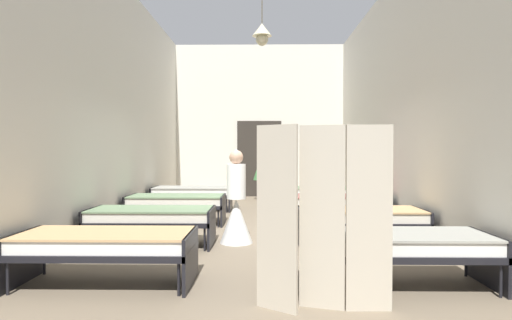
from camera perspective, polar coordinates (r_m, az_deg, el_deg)
ground_plane at (r=7.58m, az=0.07°, el=-10.24°), size 5.91×12.72×0.10m
room_shell at (r=8.68m, az=0.19°, el=7.56°), size 5.71×12.32×4.82m
bed_left_row_0 at (r=4.99m, az=-19.55°, el=-10.65°), size 1.90×0.84×0.57m
bed_right_row_0 at (r=4.92m, az=18.96°, el=-10.82°), size 1.90×0.84×0.57m
bed_left_row_1 at (r=6.78m, az=-13.88°, el=-7.46°), size 1.90×0.84×0.57m
bed_right_row_1 at (r=6.73m, az=13.89°, el=-7.52°), size 1.90×0.84×0.57m
bed_left_row_2 at (r=8.61m, az=-10.64°, el=-5.57°), size 1.90×0.84×0.57m
bed_right_row_2 at (r=8.57m, az=11.02°, el=-5.61°), size 1.90×0.84×0.57m
bed_left_row_3 at (r=10.47m, az=-8.56°, el=-4.34°), size 1.90×0.84×0.57m
bed_right_row_3 at (r=10.43m, az=9.18°, el=-4.36°), size 1.90×0.84×0.57m
nurse_near_aisle at (r=6.75m, az=-2.67°, el=-6.68°), size 0.52×0.52×1.49m
potted_plant at (r=12.47m, az=0.95°, el=-1.23°), size 0.58×0.58×1.48m
privacy_screen at (r=3.96m, az=8.95°, el=-7.68°), size 1.23×0.26×1.70m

